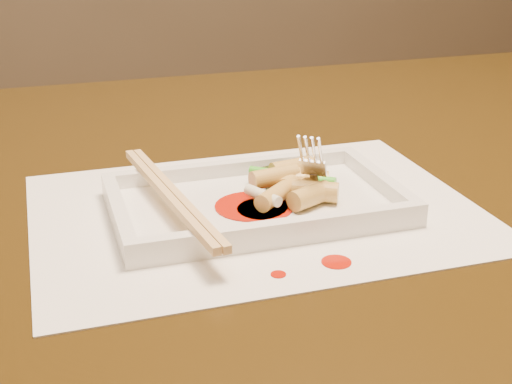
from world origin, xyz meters
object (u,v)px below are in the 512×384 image
object	(u,v)px
placemat	(256,211)
fork	(323,112)
table	(269,257)
chopstick_a	(166,195)
plate_base	(256,206)

from	to	relation	value
placemat	fork	size ratio (longest dim) A/B	2.86
table	placemat	xyz separation A→B (m)	(-0.04, -0.09, 0.10)
table	chopstick_a	distance (m)	0.20
placemat	chopstick_a	distance (m)	0.09
placemat	fork	distance (m)	0.11
placemat	fork	world-z (taller)	fork
chopstick_a	fork	bearing A→B (deg)	6.75
placemat	plate_base	size ratio (longest dim) A/B	1.54
table	chopstick_a	size ratio (longest dim) A/B	5.91
placemat	plate_base	world-z (taller)	plate_base
placemat	plate_base	xyz separation A→B (m)	(0.00, -0.00, 0.00)
plate_base	fork	world-z (taller)	fork
chopstick_a	fork	size ratio (longest dim) A/B	1.69
placemat	chopstick_a	bearing A→B (deg)	-180.00
plate_base	fork	bearing A→B (deg)	14.42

